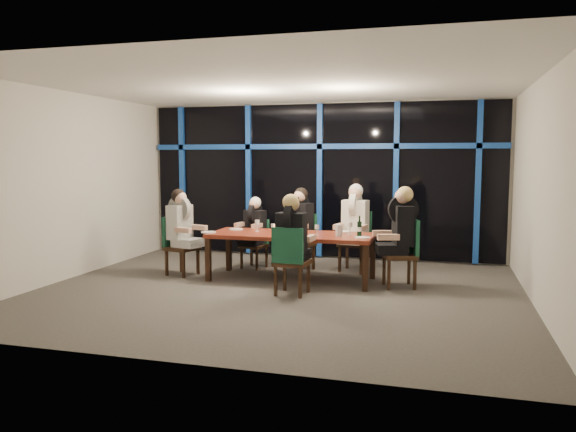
{
  "coord_description": "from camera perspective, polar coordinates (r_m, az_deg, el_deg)",
  "views": [
    {
      "loc": [
        2.31,
        -7.71,
        1.96
      ],
      "look_at": [
        0.0,
        0.6,
        1.05
      ],
      "focal_mm": 35.0,
      "sensor_mm": 36.0,
      "label": 1
    }
  ],
  "objects": [
    {
      "name": "room",
      "position": [
        8.04,
        -1.15,
        6.49
      ],
      "size": [
        7.04,
        7.0,
        3.02
      ],
      "color": "#4F4A46",
      "rests_on": "ground"
    },
    {
      "name": "window_wall",
      "position": [
        10.89,
        3.35,
        3.86
      ],
      "size": [
        6.86,
        0.43,
        2.94
      ],
      "color": "black",
      "rests_on": "ground"
    },
    {
      "name": "dining_table",
      "position": [
        8.9,
        0.34,
        -2.23
      ],
      "size": [
        2.6,
        1.0,
        0.75
      ],
      "color": "maroon",
      "rests_on": "ground"
    },
    {
      "name": "chair_far_left",
      "position": [
        9.98,
        -3.24,
        -2.52
      ],
      "size": [
        0.48,
        0.48,
        0.86
      ],
      "rotation": [
        0.0,
        0.0,
        -0.24
      ],
      "color": "#311D10",
      "rests_on": "ground"
    },
    {
      "name": "chair_far_mid",
      "position": [
        9.8,
        1.43,
        -2.28
      ],
      "size": [
        0.59,
        0.59,
        0.98
      ],
      "rotation": [
        0.0,
        0.0,
        -0.4
      ],
      "color": "#311D10",
      "rests_on": "ground"
    },
    {
      "name": "chair_far_right",
      "position": [
        9.75,
        6.92,
        -2.2
      ],
      "size": [
        0.55,
        0.55,
        1.02
      ],
      "rotation": [
        0.0,
        0.0,
        -0.17
      ],
      "color": "#311D10",
      "rests_on": "ground"
    },
    {
      "name": "chair_end_left",
      "position": [
        9.53,
        -11.11,
        -2.62
      ],
      "size": [
        0.55,
        0.55,
        0.98
      ],
      "rotation": [
        0.0,
        0.0,
        1.32
      ],
      "color": "#311D10",
      "rests_on": "ground"
    },
    {
      "name": "chair_end_right",
      "position": [
        8.62,
        11.87,
        -3.31
      ],
      "size": [
        0.6,
        0.6,
        1.04
      ],
      "rotation": [
        0.0,
        0.0,
        5.0
      ],
      "color": "#311D10",
      "rests_on": "ground"
    },
    {
      "name": "chair_near_mid",
      "position": [
        7.92,
        0.22,
        -4.23
      ],
      "size": [
        0.49,
        0.49,
        0.98
      ],
      "rotation": [
        0.0,
        0.0,
        3.06
      ],
      "color": "#311D10",
      "rests_on": "ground"
    },
    {
      "name": "diner_far_left",
      "position": [
        9.87,
        -3.48,
        -0.6
      ],
      "size": [
        0.49,
        0.58,
        0.84
      ],
      "rotation": [
        0.0,
        0.0,
        -0.24
      ],
      "color": "black",
      "rests_on": "ground"
    },
    {
      "name": "diner_far_mid",
      "position": [
        9.68,
        1.14,
        -0.07
      ],
      "size": [
        0.61,
        0.67,
        0.95
      ],
      "rotation": [
        0.0,
        0.0,
        -0.4
      ],
      "color": "black",
      "rests_on": "ground"
    },
    {
      "name": "diner_far_right",
      "position": [
        9.62,
        6.78,
        0.12
      ],
      "size": [
        0.55,
        0.68,
        1.0
      ],
      "rotation": [
        0.0,
        0.0,
        -0.17
      ],
      "color": "silver",
      "rests_on": "ground"
    },
    {
      "name": "diner_end_left",
      "position": [
        9.43,
        -10.78,
        -0.33
      ],
      "size": [
        0.66,
        0.56,
        0.95
      ],
      "rotation": [
        0.0,
        0.0,
        1.32
      ],
      "color": "black",
      "rests_on": "ground"
    },
    {
      "name": "diner_end_right",
      "position": [
        8.55,
        11.35,
        -0.61
      ],
      "size": [
        0.7,
        0.61,
        1.01
      ],
      "rotation": [
        0.0,
        0.0,
        5.0
      ],
      "color": "black",
      "rests_on": "ground"
    },
    {
      "name": "diner_near_mid",
      "position": [
        7.94,
        0.43,
        -1.36
      ],
      "size": [
        0.51,
        0.63,
        0.96
      ],
      "rotation": [
        0.0,
        0.0,
        3.06
      ],
      "color": "black",
      "rests_on": "ground"
    },
    {
      "name": "plate_far_left",
      "position": [
        9.41,
        -5.33,
        -1.34
      ],
      "size": [
        0.24,
        0.24,
        0.01
      ],
      "primitive_type": "cylinder",
      "color": "white",
      "rests_on": "dining_table"
    },
    {
      "name": "plate_far_mid",
      "position": [
        9.26,
        -0.98,
        -1.44
      ],
      "size": [
        0.24,
        0.24,
        0.01
      ],
      "primitive_type": "cylinder",
      "color": "white",
      "rests_on": "dining_table"
    },
    {
      "name": "plate_far_right",
      "position": [
        9.12,
        5.62,
        -1.58
      ],
      "size": [
        0.24,
        0.24,
        0.01
      ],
      "primitive_type": "cylinder",
      "color": "white",
      "rests_on": "dining_table"
    },
    {
      "name": "plate_end_left",
      "position": [
        9.08,
        -7.9,
        -1.64
      ],
      "size": [
        0.24,
        0.24,
        0.01
      ],
      "primitive_type": "cylinder",
      "color": "white",
      "rests_on": "dining_table"
    },
    {
      "name": "plate_end_right",
      "position": [
        8.48,
        7.59,
        -2.18
      ],
      "size": [
        0.24,
        0.24,
        0.01
      ],
      "primitive_type": "cylinder",
      "color": "white",
      "rests_on": "dining_table"
    },
    {
      "name": "plate_near_mid",
      "position": [
        8.49,
        1.72,
        -2.12
      ],
      "size": [
        0.24,
        0.24,
        0.01
      ],
      "primitive_type": "cylinder",
      "color": "white",
      "rests_on": "dining_table"
    },
    {
      "name": "wine_bottle",
      "position": [
        8.59,
        7.27,
        -1.29
      ],
      "size": [
        0.07,
        0.07,
        0.32
      ],
      "rotation": [
        0.0,
        0.0,
        -0.33
      ],
      "color": "black",
      "rests_on": "dining_table"
    },
    {
      "name": "water_pitcher",
      "position": [
        8.6,
        5.18,
        -1.49
      ],
      "size": [
        0.11,
        0.1,
        0.18
      ],
      "rotation": [
        0.0,
        0.0,
        0.22
      ],
      "color": "silver",
      "rests_on": "dining_table"
    },
    {
      "name": "tea_light",
      "position": [
        8.75,
        -0.54,
        -1.83
      ],
      "size": [
        0.05,
        0.05,
        0.03
      ],
      "primitive_type": "cylinder",
      "color": "#FFA94C",
      "rests_on": "dining_table"
    },
    {
      "name": "wine_glass_a",
      "position": [
        8.81,
        -1.54,
        -1.09
      ],
      "size": [
        0.06,
        0.06,
        0.16
      ],
      "color": "silver",
      "rests_on": "dining_table"
    },
    {
      "name": "wine_glass_b",
      "position": [
        9.06,
        0.87,
        -0.83
      ],
      "size": [
        0.07,
        0.07,
        0.18
      ],
      "color": "silver",
      "rests_on": "dining_table"
    },
    {
      "name": "wine_glass_c",
      "position": [
        8.7,
        2.96,
        -1.19
      ],
      "size": [
        0.06,
        0.06,
        0.16
      ],
      "color": "silver",
      "rests_on": "dining_table"
    },
    {
      "name": "wine_glass_d",
      "position": [
        9.15,
        -3.15,
        -0.71
      ],
      "size": [
        0.07,
        0.07,
        0.19
      ],
      "color": "silver",
      "rests_on": "dining_table"
    },
    {
      "name": "wine_glass_e",
      "position": [
        8.83,
        6.33,
        -0.97
      ],
      "size": [
        0.07,
        0.07,
        0.19
      ],
      "color": "white",
      "rests_on": "dining_table"
    }
  ]
}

